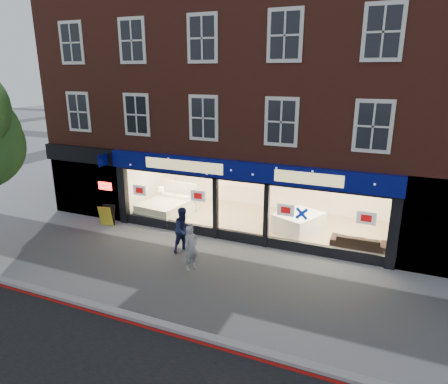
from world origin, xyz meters
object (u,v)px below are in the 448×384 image
Objects in this scene: a_board at (107,215)px; pedestrian_grey at (191,248)px; sofa at (358,242)px; mattress_stack at (298,222)px; display_bed at (167,207)px; pedestrian_blue at (184,230)px.

pedestrian_grey reaches higher than a_board.
a_board is (-10.34, -1.50, 0.07)m from sofa.
pedestrian_grey is at bearing -119.23° from mattress_stack.
sofa is at bearing -22.14° from mattress_stack.
display_bed is at bearing -174.51° from mattress_stack.
a_board is 5.67m from pedestrian_grey.
mattress_stack is at bearing -3.78° from pedestrian_grey.
sofa is 2.18× the size of a_board.
mattress_stack is 1.15× the size of sofa.
display_bed reaches higher than a_board.
mattress_stack reaches higher than sofa.
a_board is at bearing -127.60° from display_bed.
pedestrian_blue is (-5.99, -2.49, 0.47)m from sofa.
pedestrian_grey reaches higher than sofa.
mattress_stack is 5.31m from pedestrian_grey.
pedestrian_grey is (-2.59, -4.63, 0.31)m from mattress_stack.
mattress_stack is 2.50× the size of a_board.
pedestrian_blue reaches higher than pedestrian_grey.
display_bed is at bearing 71.07° from pedestrian_blue.
pedestrian_grey is at bearing 35.49° from sofa.
pedestrian_grey is at bearing -31.22° from a_board.
a_board reaches higher than sofa.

